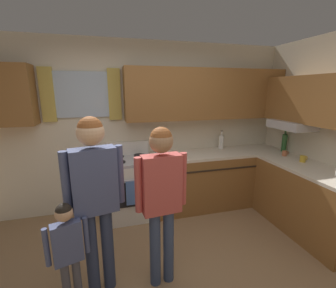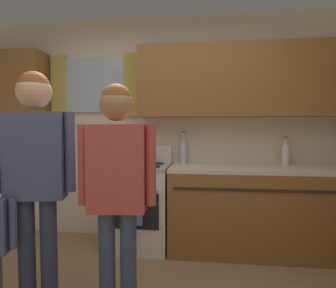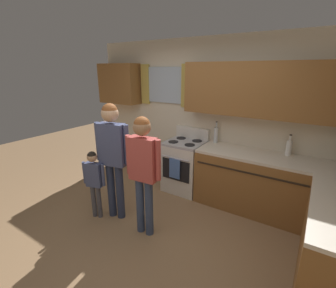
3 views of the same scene
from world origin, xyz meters
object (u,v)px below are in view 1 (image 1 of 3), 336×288
bottle_wine_green (284,142)px  adult_in_plaid (161,190)px  small_child (68,246)px  bottle_milk_white (221,141)px  stove_oven (131,186)px  bottle_tall_clear (157,144)px  cup_terracotta (285,153)px  mug_mustard_yellow (303,159)px  adult_holding_child (95,188)px

bottle_wine_green → adult_in_plaid: adult_in_plaid is taller
small_child → bottle_milk_white: bearing=36.6°
stove_oven → adult_in_plaid: 1.46m
bottle_tall_clear → adult_in_plaid: size_ratio=0.23×
stove_oven → cup_terracotta: (2.30, -0.46, 0.47)m
mug_mustard_yellow → bottle_wine_green: bearing=74.4°
bottle_milk_white → mug_mustard_yellow: bottle_milk_white is taller
bottle_wine_green → small_child: bottle_wine_green is taller
bottle_tall_clear → cup_terracotta: (1.84, -0.70, -0.10)m
adult_holding_child → small_child: size_ratio=1.64×
small_child → stove_oven: bearing=65.6°
bottle_wine_green → cup_terracotta: 0.31m
bottle_wine_green → cup_terracotta: size_ratio=3.62×
stove_oven → bottle_tall_clear: bearing=26.8°
mug_mustard_yellow → adult_in_plaid: (-2.17, -0.57, 0.05)m
stove_oven → bottle_tall_clear: 0.77m
mug_mustard_yellow → small_child: (-2.98, -0.68, -0.30)m
stove_oven → adult_holding_child: adult_holding_child is taller
bottle_tall_clear → adult_holding_child: adult_holding_child is taller
cup_terracotta → adult_in_plaid: size_ratio=0.07×
cup_terracotta → small_child: 3.14m
mug_mustard_yellow → adult_in_plaid: bearing=-165.2°
bottle_milk_white → small_child: 2.82m
adult_in_plaid → small_child: (-0.81, -0.11, -0.35)m
bottle_wine_green → small_child: size_ratio=0.39×
mug_mustard_yellow → small_child: bearing=-167.2°
small_child → adult_in_plaid: bearing=7.4°
bottle_milk_white → adult_holding_child: 2.50m
adult_in_plaid → stove_oven: bearing=96.4°
stove_oven → cup_terracotta: bearing=-11.4°
bottle_milk_white → bottle_tall_clear: 1.12m
cup_terracotta → adult_in_plaid: 2.32m
stove_oven → adult_holding_child: 1.48m
bottle_wine_green → adult_in_plaid: bearing=-154.4°
bottle_milk_white → adult_in_plaid: (-1.43, -1.56, -0.03)m
cup_terracotta → small_child: (-2.96, -0.99, -0.30)m
bottle_wine_green → adult_in_plaid: 2.57m
bottle_wine_green → adult_in_plaid: size_ratio=0.25×
stove_oven → bottle_tall_clear: (0.46, 0.23, 0.57)m
bottle_milk_white → cup_terracotta: size_ratio=2.88×
bottle_tall_clear → adult_in_plaid: (-0.31, -1.58, -0.05)m
bottle_tall_clear → cup_terracotta: 1.97m
bottle_tall_clear → mug_mustard_yellow: (1.86, -1.01, -0.10)m
bottle_wine_green → cup_terracotta: (-0.17, -0.23, -0.11)m
cup_terracotta → small_child: size_ratio=0.11×
small_child → bottle_wine_green: bearing=21.2°
mug_mustard_yellow → adult_holding_child: bearing=-169.5°
stove_oven → small_child: bearing=-114.4°
mug_mustard_yellow → stove_oven: bearing=161.4°
bottle_milk_white → small_child: bottle_milk_white is taller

